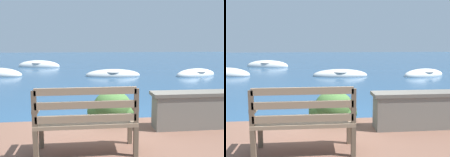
# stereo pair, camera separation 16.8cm
# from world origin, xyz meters

# --- Properties ---
(ground_plane) EXTENTS (80.00, 80.00, 0.00)m
(ground_plane) POSITION_xyz_m (0.00, 0.00, 0.00)
(ground_plane) COLOR navy
(park_bench) EXTENTS (1.34, 0.48, 0.93)m
(park_bench) POSITION_xyz_m (-0.40, -1.49, 0.70)
(park_bench) COLOR brown
(park_bench) RESTS_ON patio_terrace
(stone_wall) EXTENTS (2.03, 0.39, 0.63)m
(stone_wall) POSITION_xyz_m (1.72, -0.66, 0.54)
(stone_wall) COLOR slate
(stone_wall) RESTS_ON patio_terrace
(hedge_clump_left) EXTENTS (0.89, 0.64, 0.60)m
(hedge_clump_left) POSITION_xyz_m (0.07, -0.24, 0.48)
(hedge_clump_left) COLOR #426B33
(hedge_clump_left) RESTS_ON patio_terrace
(rowboat_nearest) EXTENTS (2.57, 1.69, 0.65)m
(rowboat_nearest) POSITION_xyz_m (5.34, 7.53, 0.06)
(rowboat_nearest) COLOR silver
(rowboat_nearest) RESTS_ON ground_plane
(rowboat_mid) EXTENTS (2.82, 1.13, 0.62)m
(rowboat_mid) POSITION_xyz_m (1.06, 7.84, 0.05)
(rowboat_mid) COLOR silver
(rowboat_mid) RESTS_ON ground_plane
(rowboat_far) EXTENTS (3.11, 2.31, 0.69)m
(rowboat_far) POSITION_xyz_m (-4.86, 8.83, 0.06)
(rowboat_far) COLOR silver
(rowboat_far) RESTS_ON ground_plane
(rowboat_outer) EXTENTS (3.14, 1.69, 0.81)m
(rowboat_outer) POSITION_xyz_m (-3.52, 13.20, 0.07)
(rowboat_outer) COLOR silver
(rowboat_outer) RESTS_ON ground_plane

